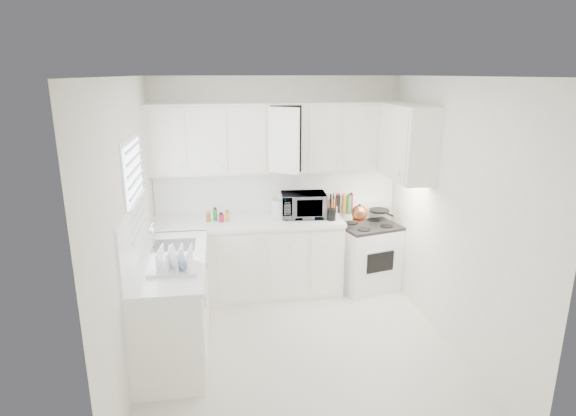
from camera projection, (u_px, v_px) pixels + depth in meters
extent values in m
plane|color=silver|center=(298.00, 348.00, 4.70)|extent=(3.20, 3.20, 0.00)
plane|color=white|center=(300.00, 76.00, 3.99)|extent=(3.20, 3.20, 0.00)
plane|color=white|center=(277.00, 184.00, 5.86)|extent=(3.00, 0.00, 3.00)
plane|color=white|center=(345.00, 305.00, 2.82)|extent=(3.00, 0.00, 3.00)
plane|color=white|center=(130.00, 231.00, 4.13)|extent=(0.00, 3.20, 3.20)
plane|color=white|center=(453.00, 216.00, 4.56)|extent=(0.00, 3.20, 3.20)
cube|color=white|center=(248.00, 222.00, 5.62)|extent=(2.24, 0.64, 0.05)
cube|color=white|center=(171.00, 261.00, 4.47)|extent=(0.64, 1.62, 0.05)
cube|color=white|center=(277.00, 191.00, 5.88)|extent=(2.98, 0.02, 0.55)
cube|color=white|center=(135.00, 232.00, 4.34)|extent=(0.02, 1.60, 0.55)
imported|color=gray|center=(303.00, 202.00, 5.70)|extent=(0.55, 0.32, 0.36)
cylinder|color=white|center=(282.00, 204.00, 5.79)|extent=(0.12, 0.12, 0.27)
cylinder|color=olive|center=(209.00, 213.00, 5.65)|extent=(0.06, 0.06, 0.13)
cylinder|color=#2A8036|center=(215.00, 215.00, 5.58)|extent=(0.06, 0.06, 0.13)
cylinder|color=#BB183E|center=(221.00, 213.00, 5.67)|extent=(0.06, 0.06, 0.13)
cylinder|color=#EE9938|center=(228.00, 215.00, 5.60)|extent=(0.06, 0.06, 0.13)
cylinder|color=#BB183E|center=(325.00, 205.00, 5.88)|extent=(0.06, 0.06, 0.19)
cylinder|color=#EE9938|center=(331.00, 207.00, 5.83)|extent=(0.06, 0.06, 0.19)
cylinder|color=#4D1E16|center=(334.00, 205.00, 5.90)|extent=(0.06, 0.06, 0.19)
cylinder|color=black|center=(339.00, 206.00, 5.85)|extent=(0.06, 0.06, 0.19)
cylinder|color=olive|center=(342.00, 205.00, 5.91)|extent=(0.06, 0.06, 0.19)
cylinder|color=#2A8036|center=(348.00, 206.00, 5.87)|extent=(0.06, 0.06, 0.19)
cylinder|color=#BB183E|center=(351.00, 204.00, 5.93)|extent=(0.06, 0.06, 0.19)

